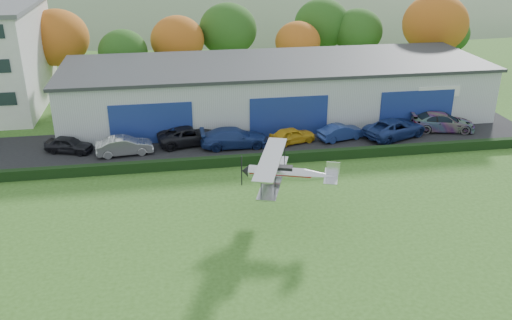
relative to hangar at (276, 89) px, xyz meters
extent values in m
plane|color=#33591C|center=(-5.00, -27.98, -2.66)|extent=(300.00, 300.00, 0.00)
cube|color=black|center=(-2.00, -6.98, -2.63)|extent=(48.00, 9.00, 0.05)
cube|color=black|center=(-2.00, -11.78, -2.26)|extent=(46.00, 0.60, 0.80)
cube|color=#B2B7BC|center=(0.00, 0.02, -0.16)|extent=(40.00, 12.00, 5.00)
cube|color=#2D3033|center=(0.00, 0.02, 2.49)|extent=(40.60, 12.60, 0.30)
cube|color=navy|center=(-12.00, -6.03, -0.86)|extent=(7.00, 0.12, 3.60)
cube|color=navy|center=(0.00, -6.03, -0.86)|extent=(7.00, 0.12, 3.60)
cube|color=navy|center=(12.00, -6.03, -0.86)|extent=(7.00, 0.12, 3.60)
cylinder|color=#3D2614|center=(-22.00, 12.02, -1.08)|extent=(0.36, 0.36, 3.15)
ellipsoid|color=#B35916|center=(-22.00, 12.02, 3.37)|extent=(6.84, 6.84, 6.16)
cylinder|color=#3D2614|center=(-15.00, 10.02, -1.43)|extent=(0.36, 0.36, 2.45)
ellipsoid|color=#1E4C14|center=(-15.00, 10.02, 2.03)|extent=(5.32, 5.32, 4.79)
cylinder|color=#3D2614|center=(-9.00, 12.02, -1.26)|extent=(0.36, 0.36, 2.80)
ellipsoid|color=#B35916|center=(-9.00, 12.02, 2.70)|extent=(6.08, 6.08, 5.47)
cylinder|color=#3D2614|center=(-3.00, 14.02, -1.08)|extent=(0.36, 0.36, 3.15)
ellipsoid|color=#1E4C14|center=(-3.00, 14.02, 3.37)|extent=(6.84, 6.84, 6.16)
cylinder|color=#3D2614|center=(5.00, 12.02, -1.43)|extent=(0.36, 0.36, 2.45)
ellipsoid|color=#B35916|center=(5.00, 12.02, 2.03)|extent=(5.32, 5.32, 4.79)
cylinder|color=#3D2614|center=(13.00, 14.02, -1.26)|extent=(0.36, 0.36, 2.80)
ellipsoid|color=#1E4C14|center=(13.00, 14.02, 2.70)|extent=(6.08, 6.08, 5.47)
cylinder|color=#3D2614|center=(21.00, 10.02, -0.91)|extent=(0.36, 0.36, 3.50)
ellipsoid|color=#B35916|center=(21.00, 10.02, 4.04)|extent=(7.60, 7.60, 6.84)
cylinder|color=#3D2614|center=(25.00, 14.02, -1.43)|extent=(0.36, 0.36, 2.45)
ellipsoid|color=#1E4C14|center=(25.00, 14.02, 2.03)|extent=(5.32, 5.32, 4.79)
cylinder|color=#3D2614|center=(-29.00, 16.02, -1.61)|extent=(0.36, 0.36, 2.10)
ellipsoid|color=#B35916|center=(-29.00, 16.02, 1.36)|extent=(4.56, 4.56, 4.10)
cylinder|color=#3D2614|center=(9.00, 16.02, -1.08)|extent=(0.36, 0.36, 3.15)
ellipsoid|color=#1E4C14|center=(9.00, 16.02, 3.37)|extent=(6.84, 6.84, 6.16)
ellipsoid|color=#4C6642|center=(15.00, 112.02, -18.06)|extent=(320.00, 196.00, 56.00)
ellipsoid|color=#4C6642|center=(85.00, 112.02, -12.56)|extent=(240.00, 126.00, 36.00)
imported|color=black|center=(-18.82, -6.95, -1.93)|extent=(4.26, 2.83, 1.35)
imported|color=silver|center=(-14.23, -8.19, -1.85)|extent=(4.74, 2.12, 1.51)
imported|color=black|center=(-8.80, -6.72, -1.84)|extent=(5.87, 3.52, 1.53)
imported|color=navy|center=(-5.15, -7.97, -1.78)|extent=(5.71, 2.34, 1.65)
imported|color=gold|center=(-0.10, -7.91, -1.92)|extent=(4.33, 2.66, 1.38)
imported|color=navy|center=(4.32, -7.82, -1.92)|extent=(4.40, 2.52, 1.37)
imported|color=navy|center=(9.19, -8.02, -1.77)|extent=(6.59, 4.90, 1.66)
imported|color=gray|center=(14.12, -7.14, -1.77)|extent=(6.14, 3.54, 1.68)
cylinder|color=silver|center=(-4.01, -20.38, 0.47)|extent=(3.58, 1.92, 0.83)
cone|color=silver|center=(-1.40, -21.27, 0.47)|extent=(2.19, 1.44, 0.83)
cone|color=black|center=(-5.89, -19.74, 0.47)|extent=(0.70, 0.93, 0.83)
cube|color=maroon|center=(-3.75, -20.47, 0.51)|extent=(3.93, 2.05, 0.06)
cube|color=black|center=(-3.58, -20.53, 0.85)|extent=(1.22, 0.88, 0.23)
cube|color=silver|center=(-4.19, -20.32, 0.19)|extent=(3.24, 6.65, 0.09)
cube|color=silver|center=(-4.36, -20.26, 1.43)|extent=(3.44, 7.03, 0.09)
cylinder|color=black|center=(-5.35, -22.45, 0.82)|extent=(0.07, 0.07, 1.20)
cylinder|color=black|center=(-4.57, -22.72, 0.82)|extent=(0.07, 0.07, 1.20)
cylinder|color=black|center=(-3.80, -17.92, 0.82)|extent=(0.07, 0.07, 1.20)
cylinder|color=black|center=(-3.02, -18.19, 0.82)|extent=(0.07, 0.07, 1.20)
cylinder|color=black|center=(-4.47, -20.56, 1.11)|extent=(0.12, 0.20, 0.69)
cylinder|color=black|center=(-4.26, -19.95, 1.11)|extent=(0.12, 0.20, 0.69)
cylinder|color=black|center=(-4.66, -20.57, -0.32)|extent=(0.27, 0.63, 1.13)
cylinder|color=black|center=(-4.41, -19.83, -0.32)|extent=(0.27, 0.63, 1.13)
cylinder|color=black|center=(-4.54, -20.20, -0.87)|extent=(0.63, 1.68, 0.06)
cylinder|color=black|center=(-4.80, -20.98, -0.87)|extent=(0.60, 0.31, 0.59)
cylinder|color=black|center=(-4.27, -19.42, -0.87)|extent=(0.60, 0.31, 0.59)
cylinder|color=black|center=(-0.79, -21.48, 0.24)|extent=(0.34, 0.16, 0.39)
cube|color=silver|center=(-0.79, -21.48, 0.51)|extent=(1.56, 2.53, 0.06)
cube|color=silver|center=(-0.70, -21.51, 0.97)|extent=(0.80, 0.32, 1.01)
cube|color=black|center=(-6.12, -19.66, 0.47)|extent=(0.09, 0.12, 2.03)
camera|label=1|loc=(-10.38, -51.09, 14.93)|focal=38.56mm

